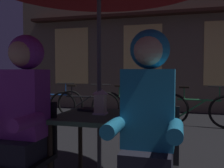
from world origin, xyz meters
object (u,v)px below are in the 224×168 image
at_px(cafe_table, 99,126).
at_px(book, 90,110).
at_px(chair_left, 27,151).
at_px(bicycle_second, 84,105).
at_px(lantern, 100,101).
at_px(bicycle_nearest, 51,102).
at_px(person_right_hooded, 148,112).
at_px(bicycle_third, 132,106).
at_px(person_left_hooded, 21,107).
at_px(bicycle_fourth, 198,110).
at_px(chair_right, 149,163).

relative_size(cafe_table, book, 3.70).
relative_size(chair_left, bicycle_second, 0.52).
bearing_deg(lantern, bicycle_nearest, 124.92).
bearing_deg(person_right_hooded, chair_left, 176.61).
bearing_deg(bicycle_third, lantern, -83.62).
bearing_deg(person_left_hooded, lantern, 41.99).
relative_size(chair_left, bicycle_fourth, 0.52).
xyz_separation_m(chair_right, bicycle_nearest, (-2.93, 3.91, -0.14)).
bearing_deg(person_right_hooded, cafe_table, 138.43).
distance_m(chair_left, bicycle_third, 3.75).
height_order(lantern, chair_left, lantern).
bearing_deg(bicycle_fourth, book, -110.72).
xyz_separation_m(lantern, bicycle_second, (-1.47, 3.26, -0.51)).
height_order(bicycle_second, book, bicycle_second).
bearing_deg(book, bicycle_third, 107.39).
bearing_deg(cafe_table, chair_right, -37.55).
distance_m(chair_left, bicycle_nearest, 4.38).
bearing_deg(bicycle_nearest, bicycle_third, -4.28).
bearing_deg(bicycle_third, chair_left, -91.68).
height_order(chair_right, bicycle_nearest, chair_right).
xyz_separation_m(bicycle_third, bicycle_fourth, (1.39, -0.11, 0.00)).
relative_size(bicycle_third, bicycle_fourth, 1.00).
bearing_deg(lantern, bicycle_fourth, 72.67).
xyz_separation_m(chair_left, bicycle_fourth, (1.50, 3.64, -0.14)).
relative_size(lantern, bicycle_second, 0.14).
distance_m(lantern, bicycle_second, 3.62).
bearing_deg(cafe_table, bicycle_fourth, 72.62).
distance_m(chair_right, bicycle_nearest, 4.89).
distance_m(bicycle_nearest, bicycle_fourth, 3.49).
height_order(cafe_table, book, book).
relative_size(person_left_hooded, person_right_hooded, 1.00).
relative_size(lantern, person_right_hooded, 0.17).
xyz_separation_m(chair_right, person_left_hooded, (-0.96, -0.06, 0.36)).
height_order(bicycle_second, bicycle_fourth, same).
relative_size(person_right_hooded, bicycle_fourth, 0.84).
relative_size(person_left_hooded, bicycle_fourth, 0.84).
distance_m(lantern, chair_left, 0.72).
distance_m(cafe_table, chair_left, 0.62).
bearing_deg(bicycle_third, cafe_table, -83.75).
bearing_deg(chair_right, bicycle_third, 102.77).
bearing_deg(person_right_hooded, person_left_hooded, 180.00).
relative_size(chair_left, book, 4.35).
xyz_separation_m(cafe_table, person_right_hooded, (0.48, -0.43, 0.21)).
bearing_deg(bicycle_fourth, bicycle_nearest, 175.58).
distance_m(cafe_table, bicycle_third, 3.41).
xyz_separation_m(person_left_hooded, bicycle_fourth, (1.50, 3.69, -0.50)).
bearing_deg(bicycle_third, bicycle_second, -174.51).
distance_m(lantern, bicycle_nearest, 4.33).
bearing_deg(bicycle_nearest, book, -55.61).
height_order(chair_right, person_left_hooded, person_left_hooded).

